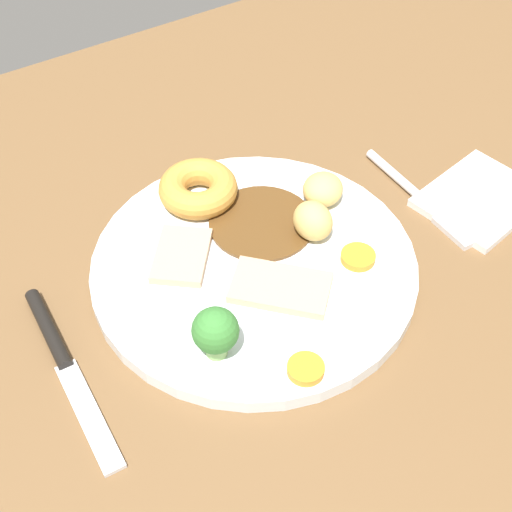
{
  "coord_description": "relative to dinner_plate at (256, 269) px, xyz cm",
  "views": [
    {
      "loc": [
        26.05,
        37.17,
        52.83
      ],
      "look_at": [
        3.07,
        0.32,
        6.0
      ],
      "focal_mm": 52.13,
      "sensor_mm": 36.0,
      "label": 1
    }
  ],
  "objects": [
    {
      "name": "fork",
      "position": [
        -18.55,
        0.55,
        -0.31
      ],
      "size": [
        2.01,
        15.25,
        0.9
      ],
      "rotation": [
        0.0,
        0.0,
        1.57
      ],
      "color": "silver",
      "rests_on": "dining_table"
    },
    {
      "name": "meat_slice_main",
      "position": [
        -0.14,
        3.67,
        1.1
      ],
      "size": [
        9.19,
        9.23,
        0.8
      ],
      "primitive_type": "cube",
      "rotation": [
        0.0,
        0.0,
        2.35
      ],
      "color": "tan",
      "rests_on": "dinner_plate"
    },
    {
      "name": "gravy_pool",
      "position": [
        -2.6,
        -3.93,
        0.85
      ],
      "size": [
        9.73,
        9.73,
        0.3
      ],
      "primitive_type": "cylinder",
      "color": "#563819",
      "rests_on": "dinner_plate"
    },
    {
      "name": "yorkshire_pudding",
      "position": [
        0.19,
        -9.94,
        2.0
      ],
      "size": [
        7.43,
        7.43,
        2.61
      ],
      "primitive_type": "torus",
      "color": "#C68938",
      "rests_on": "dinner_plate"
    },
    {
      "name": "meat_slice_under",
      "position": [
        5.2,
        -3.95,
        1.1
      ],
      "size": [
        7.55,
        7.86,
        0.8
      ],
      "primitive_type": "cube",
      "rotation": [
        0.0,
        0.0,
        4.04
      ],
      "color": "tan",
      "rests_on": "dinner_plate"
    },
    {
      "name": "roast_potato_left",
      "position": [
        -6.14,
        0.12,
        2.49
      ],
      "size": [
        3.62,
        4.13,
        3.58
      ],
      "primitive_type": "ellipsoid",
      "rotation": [
        0.0,
        0.0,
        4.8
      ],
      "color": "#D8B260",
      "rests_on": "dinner_plate"
    },
    {
      "name": "roast_potato_right",
      "position": [
        -9.57,
        -3.58,
        2.11
      ],
      "size": [
        5.39,
        5.3,
        2.82
      ],
      "primitive_type": "ellipsoid",
      "rotation": [
        0.0,
        0.0,
        2.14
      ],
      "color": "#D8B260",
      "rests_on": "dinner_plate"
    },
    {
      "name": "knife",
      "position": [
        18.0,
        -0.21,
        -0.25
      ],
      "size": [
        2.15,
        18.54,
        1.2
      ],
      "rotation": [
        0.0,
        0.0,
        1.53
      ],
      "color": "black",
      "rests_on": "dining_table"
    },
    {
      "name": "dining_table",
      "position": [
        -3.07,
        -0.32,
        -2.5
      ],
      "size": [
        120.0,
        84.0,
        3.6
      ],
      "primitive_type": "cube",
      "color": "brown",
      "rests_on": "ground"
    },
    {
      "name": "carrot_coin_back",
      "position": [
        -7.81,
        4.29,
        1.04
      ],
      "size": [
        3.06,
        3.06,
        0.67
      ],
      "primitive_type": "cylinder",
      "color": "orange",
      "rests_on": "dinner_plate"
    },
    {
      "name": "dinner_plate",
      "position": [
        0.0,
        0.0,
        0.0
      ],
      "size": [
        28.54,
        28.54,
        1.4
      ],
      "primitive_type": "cylinder",
      "color": "white",
      "rests_on": "dining_table"
    },
    {
      "name": "broccoli_floret",
      "position": [
        7.58,
        6.35,
        3.39
      ],
      "size": [
        3.69,
        3.69,
        4.71
      ],
      "color": "#8CB766",
      "rests_on": "dinner_plate"
    },
    {
      "name": "folded_napkin",
      "position": [
        -23.35,
        3.51,
        -0.3
      ],
      "size": [
        12.55,
        10.98,
        0.8
      ],
      "primitive_type": "cube",
      "rotation": [
        0.0,
        0.0,
        0.2
      ],
      "color": "white",
      "rests_on": "dining_table"
    },
    {
      "name": "carrot_coin_front",
      "position": [
        2.68,
        11.5,
        1.05
      ],
      "size": [
        2.92,
        2.92,
        0.7
      ],
      "primitive_type": "cylinder",
      "color": "orange",
      "rests_on": "dinner_plate"
    }
  ]
}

